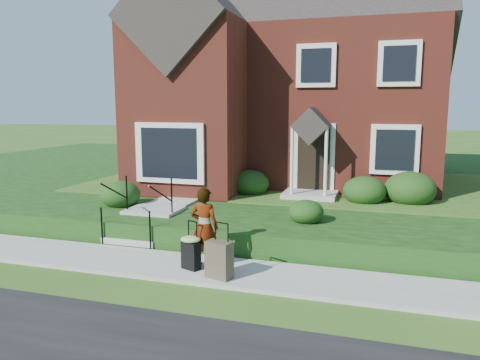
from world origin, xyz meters
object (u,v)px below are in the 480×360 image
at_px(woman, 204,227).
at_px(suitcase_black, 191,251).
at_px(front_steps, 146,220).
at_px(suitcase_olive, 219,260).

bearing_deg(woman, suitcase_black, 52.65).
height_order(front_steps, suitcase_black, front_steps).
bearing_deg(front_steps, suitcase_olive, -38.95).
bearing_deg(woman, front_steps, -34.83).
distance_m(front_steps, suitcase_olive, 3.64).
relative_size(front_steps, suitcase_black, 2.00).
xyz_separation_m(front_steps, suitcase_black, (2.11, -1.99, -0.00)).
xyz_separation_m(front_steps, suitcase_olive, (2.83, -2.29, -0.03)).
height_order(front_steps, woman, woman).
bearing_deg(suitcase_olive, front_steps, 156.77).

